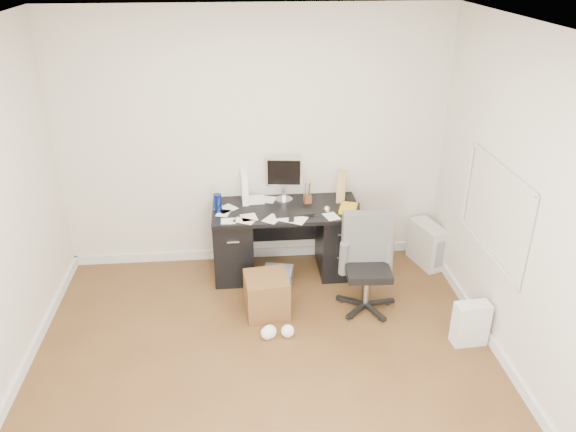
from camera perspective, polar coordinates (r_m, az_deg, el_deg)
name	(u,v)px	position (r m, az deg, el deg)	size (l,w,h in m)	color
ground	(267,379)	(4.76, -2.14, -16.21)	(4.00, 4.00, 0.00)	#4C3118
room_shell	(268,191)	(3.87, -2.10, 2.58)	(4.02, 4.02, 2.71)	beige
desk	(286,238)	(5.89, -0.19, -2.26)	(1.50, 0.70, 0.75)	black
loose_papers	(267,211)	(5.68, -2.16, 0.53)	(1.10, 0.60, 0.00)	white
lcd_monitor	(284,179)	(5.81, -0.41, 3.79)	(0.38, 0.22, 0.48)	silver
keyboard	(294,213)	(5.60, 0.61, 0.28)	(0.38, 0.13, 0.02)	black
computer_mouse	(327,209)	(5.65, 3.96, 0.71)	(0.07, 0.07, 0.07)	silver
travel_mug	(218,203)	(5.67, -7.15, 1.33)	(0.08, 0.08, 0.19)	navy
white_binder	(245,187)	(5.85, -4.44, 2.92)	(0.12, 0.27, 0.31)	white
magazine_file	(341,187)	(5.92, 5.41, 2.99)	(0.12, 0.24, 0.28)	#A98A51
pen_cup	(308,193)	(5.81, 2.02, 2.34)	(0.09, 0.09, 0.22)	brown
yellow_book	(349,208)	(5.71, 6.23, 0.77)	(0.18, 0.23, 0.04)	gold
paper_remote	(293,218)	(5.50, 0.56, -0.23)	(0.25, 0.20, 0.02)	white
office_chair	(368,265)	(5.32, 8.13, -4.98)	(0.54, 0.54, 0.95)	#4E504E
pc_tower	(427,244)	(6.30, 13.95, -2.80)	(0.21, 0.47, 0.47)	#B9B3A7
shopping_bag	(471,324)	(5.23, 18.06, -10.35)	(0.30, 0.21, 0.40)	silver
wicker_basket	(267,295)	(5.36, -2.19, -8.02)	(0.39, 0.39, 0.39)	#482D15
desk_printer	(278,276)	(5.84, -1.03, -6.14)	(0.29, 0.24, 0.17)	slate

